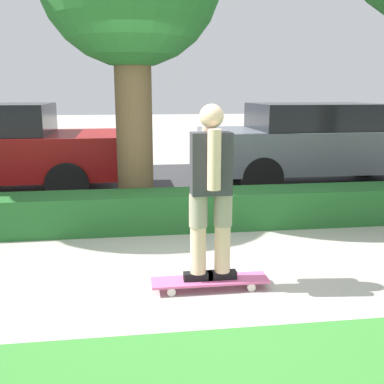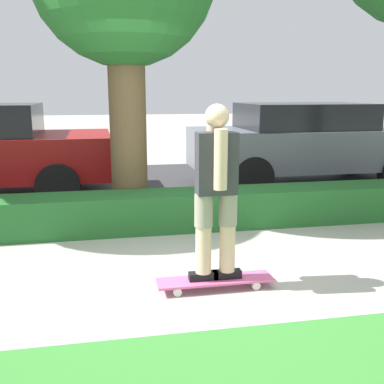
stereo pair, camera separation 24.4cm
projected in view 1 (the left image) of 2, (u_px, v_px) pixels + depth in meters
ground_plane at (197, 277)px, 4.31m from camera, size 60.00×60.00×0.00m
street_asphalt at (165, 186)px, 8.37m from camera, size 14.72×5.00×0.01m
hedge_row at (179, 210)px, 5.80m from camera, size 14.72×0.60×0.48m
skateboard at (210, 281)px, 4.03m from camera, size 1.05×0.24×0.09m
skater_person at (211, 190)px, 3.84m from camera, size 0.48×0.40×1.55m
parked_car_middle at (319, 143)px, 8.25m from camera, size 4.36×1.83×1.52m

